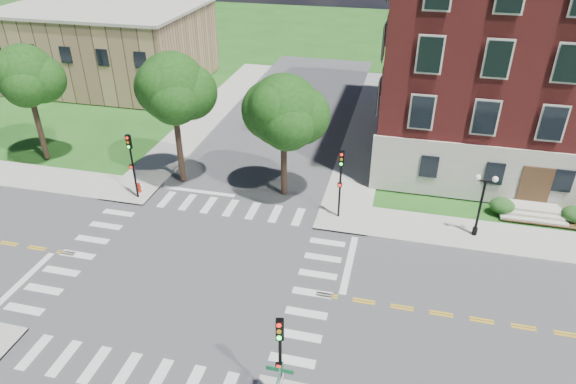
% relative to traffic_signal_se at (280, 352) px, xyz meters
% --- Properties ---
extents(ground, '(160.00, 160.00, 0.00)m').
position_rel_traffic_signal_se_xyz_m(ground, '(-7.27, 7.25, -3.19)').
color(ground, '#1C5217').
rests_on(ground, ground).
extents(road_ew, '(90.00, 12.00, 0.01)m').
position_rel_traffic_signal_se_xyz_m(road_ew, '(-7.27, 7.25, -3.18)').
color(road_ew, '#3D3D3F').
rests_on(road_ew, ground).
extents(road_ns, '(12.00, 90.00, 0.01)m').
position_rel_traffic_signal_se_xyz_m(road_ns, '(-7.27, 7.25, -3.18)').
color(road_ns, '#3D3D3F').
rests_on(road_ns, ground).
extents(sidewalk_ne, '(34.00, 34.00, 0.12)m').
position_rel_traffic_signal_se_xyz_m(sidewalk_ne, '(8.10, 22.62, -3.13)').
color(sidewalk_ne, '#9E9B93').
rests_on(sidewalk_ne, ground).
extents(sidewalk_nw, '(34.00, 34.00, 0.12)m').
position_rel_traffic_signal_se_xyz_m(sidewalk_nw, '(-22.65, 22.62, -3.13)').
color(sidewalk_nw, '#9E9B93').
rests_on(sidewalk_nw, ground).
extents(crosswalk_east, '(2.20, 10.20, 0.02)m').
position_rel_traffic_signal_se_xyz_m(crosswalk_east, '(-0.07, 7.25, -3.19)').
color(crosswalk_east, silver).
rests_on(crosswalk_east, ground).
extents(stop_bar_east, '(0.40, 5.50, 0.00)m').
position_rel_traffic_signal_se_xyz_m(stop_bar_east, '(1.53, 10.25, -3.19)').
color(stop_bar_east, silver).
rests_on(stop_bar_east, ground).
extents(secondary_building, '(20.40, 15.40, 8.30)m').
position_rel_traffic_signal_se_xyz_m(secondary_building, '(-29.27, 37.25, 1.09)').
color(secondary_building, '#8A654C').
rests_on(secondary_building, ground).
extents(tree_b, '(4.51, 4.51, 9.22)m').
position_rel_traffic_signal_se_xyz_m(tree_b, '(-24.26, 18.00, 3.86)').
color(tree_b, '#2C2316').
rests_on(tree_b, ground).
extents(tree_c, '(4.80, 4.80, 9.64)m').
position_rel_traffic_signal_se_xyz_m(tree_c, '(-12.01, 17.23, 4.13)').
color(tree_c, '#2C2316').
rests_on(tree_c, ground).
extents(tree_d, '(4.89, 4.89, 8.74)m').
position_rel_traffic_signal_se_xyz_m(tree_d, '(-4.14, 17.15, 3.20)').
color(tree_d, '#2C2316').
rests_on(tree_d, ground).
extents(traffic_signal_se, '(0.36, 0.41, 4.80)m').
position_rel_traffic_signal_se_xyz_m(traffic_signal_se, '(0.00, 0.00, 0.00)').
color(traffic_signal_se, black).
rests_on(traffic_signal_se, ground).
extents(traffic_signal_ne, '(0.35, 0.39, 4.80)m').
position_rel_traffic_signal_se_xyz_m(traffic_signal_ne, '(0.13, 15.02, 0.00)').
color(traffic_signal_ne, black).
rests_on(traffic_signal_ne, ground).
extents(traffic_signal_nw, '(0.35, 0.39, 4.80)m').
position_rel_traffic_signal_se_xyz_m(traffic_signal_nw, '(-14.10, 14.13, 0.00)').
color(traffic_signal_nw, black).
rests_on(traffic_signal_nw, ground).
extents(twin_lamp_west, '(1.36, 0.36, 4.23)m').
position_rel_traffic_signal_se_xyz_m(twin_lamp_west, '(8.82, 14.95, -0.66)').
color(twin_lamp_west, black).
rests_on(twin_lamp_west, ground).
extents(street_sign_pole, '(1.10, 1.10, 3.10)m').
position_rel_traffic_signal_se_xyz_m(street_sign_pole, '(0.19, -0.78, -0.88)').
color(street_sign_pole, gray).
rests_on(street_sign_pole, ground).
extents(fire_hydrant, '(0.35, 0.35, 0.75)m').
position_rel_traffic_signal_se_xyz_m(fire_hydrant, '(-14.35, 14.83, -2.72)').
color(fire_hydrant, '#A81A0C').
rests_on(fire_hydrant, ground).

